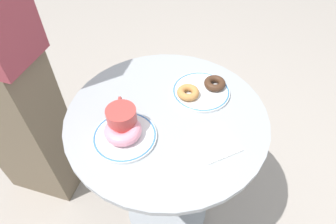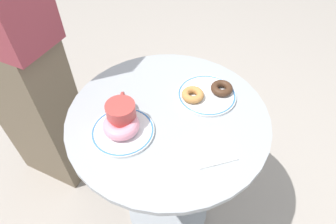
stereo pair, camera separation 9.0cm
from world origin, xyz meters
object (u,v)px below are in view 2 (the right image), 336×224
at_px(cafe_table, 168,157).
at_px(donut_old_fashioned, 193,95).
at_px(donut_chocolate, 222,88).
at_px(person_figure, 7,46).
at_px(donut_pink_frosted, 121,125).
at_px(plate_left, 123,131).
at_px(paper_napkin, 211,147).
at_px(plate_right, 207,95).
at_px(coffee_mug, 122,115).

bearing_deg(cafe_table, donut_old_fashioned, 21.15).
distance_m(donut_chocolate, person_figure, 0.83).
bearing_deg(donut_old_fashioned, donut_chocolate, -0.81).
relative_size(cafe_table, donut_pink_frosted, 6.31).
distance_m(plate_left, paper_napkin, 0.28).
bearing_deg(plate_right, cafe_table, -165.56).
distance_m(paper_napkin, person_figure, 0.86).
xyz_separation_m(plate_left, paper_napkin, (0.24, -0.14, -0.00)).
xyz_separation_m(plate_left, donut_chocolate, (0.37, 0.07, 0.02)).
bearing_deg(cafe_table, coffee_mug, 178.64).
height_order(donut_pink_frosted, person_figure, person_figure).
height_order(plate_left, donut_chocolate, donut_chocolate).
bearing_deg(person_figure, donut_chocolate, -31.13).
bearing_deg(donut_pink_frosted, coffee_mug, 70.53).
bearing_deg(person_figure, paper_napkin, -47.78).
relative_size(plate_left, donut_old_fashioned, 2.56).
bearing_deg(cafe_table, donut_pink_frosted, -171.36).
height_order(plate_right, donut_pink_frosted, donut_pink_frosted).
distance_m(donut_old_fashioned, person_figure, 0.73).
relative_size(plate_left, paper_napkin, 1.57).
distance_m(cafe_table, donut_chocolate, 0.35).
xyz_separation_m(donut_old_fashioned, paper_napkin, (-0.02, -0.21, -0.02)).
relative_size(paper_napkin, coffee_mug, 0.96).
bearing_deg(cafe_table, paper_napkin, -64.31).
bearing_deg(coffee_mug, person_figure, 126.70).
bearing_deg(plate_left, donut_pink_frosted, 118.51).
xyz_separation_m(cafe_table, donut_pink_frosted, (-0.16, -0.02, 0.28)).
relative_size(cafe_table, person_figure, 0.45).
height_order(paper_napkin, coffee_mug, coffee_mug).
bearing_deg(cafe_table, plate_left, -170.06).
bearing_deg(donut_pink_frosted, paper_napkin, -30.94).
bearing_deg(donut_pink_frosted, cafe_table, 8.64).
bearing_deg(plate_left, cafe_table, 9.94).
relative_size(donut_chocolate, donut_old_fashioned, 1.00).
xyz_separation_m(donut_chocolate, coffee_mug, (-0.36, -0.03, 0.02)).
bearing_deg(plate_right, person_figure, 146.93).
bearing_deg(donut_pink_frosted, plate_left, -61.49).
height_order(plate_right, paper_napkin, plate_right).
relative_size(plate_right, donut_chocolate, 2.66).
distance_m(plate_left, donut_pink_frosted, 0.03).
distance_m(cafe_table, plate_left, 0.30).
bearing_deg(person_figure, plate_right, -33.07).
distance_m(plate_right, donut_chocolate, 0.06).
relative_size(donut_old_fashioned, paper_napkin, 0.61).
xyz_separation_m(plate_right, person_figure, (-0.65, 0.42, 0.07)).
bearing_deg(donut_chocolate, person_figure, 148.87).
distance_m(donut_pink_frosted, donut_old_fashioned, 0.27).
xyz_separation_m(cafe_table, donut_chocolate, (0.21, 0.04, 0.28)).
relative_size(cafe_table, plate_right, 3.51).
distance_m(donut_pink_frosted, paper_napkin, 0.28).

